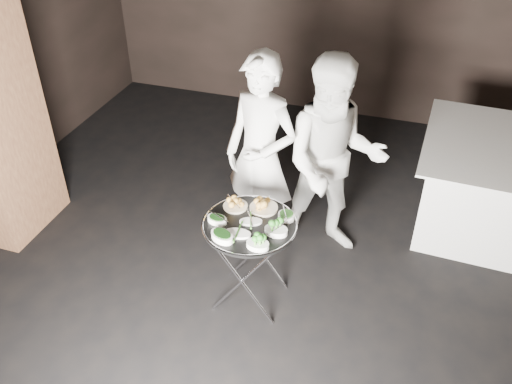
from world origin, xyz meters
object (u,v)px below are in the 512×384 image
(tray_stand, at_px, (250,259))
(serving_tray, at_px, (250,225))
(waiter_right, at_px, (333,161))
(waiter_left, at_px, (261,157))
(dining_table, at_px, (501,187))

(tray_stand, height_order, serving_tray, serving_tray)
(tray_stand, relative_size, serving_tray, 1.07)
(tray_stand, relative_size, waiter_right, 0.42)
(serving_tray, xyz_separation_m, waiter_left, (-0.14, 0.72, 0.13))
(serving_tray, bearing_deg, waiter_right, 61.96)
(tray_stand, xyz_separation_m, waiter_left, (-0.14, 0.72, 0.47))
(serving_tray, distance_m, dining_table, 2.49)
(tray_stand, bearing_deg, waiter_right, 61.96)
(waiter_left, height_order, dining_table, waiter_left)
(waiter_right, xyz_separation_m, dining_table, (1.43, 0.79, -0.47))
(serving_tray, xyz_separation_m, waiter_right, (0.44, 0.82, 0.14))
(serving_tray, relative_size, dining_table, 0.48)
(waiter_left, bearing_deg, tray_stand, -63.25)
(waiter_left, xyz_separation_m, waiter_right, (0.58, 0.11, 0.01))
(serving_tray, relative_size, waiter_right, 0.39)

